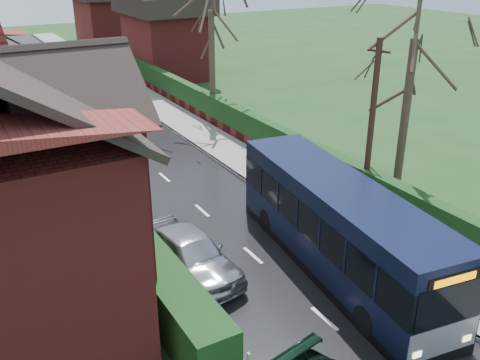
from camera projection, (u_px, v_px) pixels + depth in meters
ground at (285, 285)px, 17.01m from camera, size 140.00×140.00×0.00m
road at (164, 177)px, 24.97m from camera, size 6.00×100.00×0.02m
pavement at (243, 160)px, 26.89m from camera, size 2.50×100.00×0.14m
kerb_right at (222, 164)px, 26.34m from camera, size 0.12×100.00×0.14m
kerb_left at (100, 190)px, 23.56m from camera, size 0.12×100.00×0.10m
front_hedge at (115, 227)px, 18.89m from camera, size 1.20×16.00×1.60m
picket_fence at (136, 230)px, 19.37m from camera, size 0.10×16.00×0.90m
right_wall_hedge at (269, 137)px, 27.22m from camera, size 0.60×50.00×1.80m
bus at (339, 228)px, 17.30m from camera, size 3.56×10.21×3.04m
car_silver at (190, 253)px, 17.29m from camera, size 2.31×4.71×1.54m
car_distant at (39, 65)px, 45.98m from camera, size 2.36×3.99×1.24m
bus_stop_sign at (406, 239)px, 16.41m from camera, size 0.17×0.37×2.48m
telegraph_pole at (371, 128)px, 20.56m from camera, size 0.37×0.86×6.91m
tree_right_near at (417, 25)px, 19.33m from camera, size 4.52×4.52×9.76m
tree_right_far at (211, 2)px, 30.20m from camera, size 4.90×4.90×9.47m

